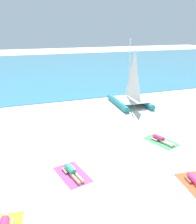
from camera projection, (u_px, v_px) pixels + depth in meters
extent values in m
plane|color=white|center=(80.00, 109.00, 19.21)|extent=(120.00, 120.00, 0.00)
cube|color=teal|center=(43.00, 67.00, 39.06)|extent=(120.00, 40.00, 0.05)
cylinder|color=teal|center=(118.00, 103.00, 19.95)|extent=(0.69, 4.12, 0.47)
cylinder|color=teal|center=(141.00, 101.00, 20.52)|extent=(0.69, 4.12, 0.47)
cube|color=silver|center=(131.00, 99.00, 19.97)|extent=(2.29, 2.74, 0.06)
cylinder|color=silver|center=(129.00, 69.00, 19.69)|extent=(0.10, 0.10, 4.89)
pyramid|color=white|center=(134.00, 73.00, 18.87)|extent=(0.18, 2.15, 4.10)
sphere|color=#D8AD84|center=(6.00, 217.00, 8.03)|extent=(0.22, 0.22, 0.22)
cylinder|color=#D8AD84|center=(12.00, 224.00, 7.86)|extent=(0.17, 0.46, 0.10)
cube|color=#D84C99|center=(72.00, 174.00, 10.61)|extent=(1.49, 2.09, 0.01)
cylinder|color=#3FB28C|center=(70.00, 169.00, 10.72)|extent=(0.43, 0.67, 0.30)
sphere|color=#D8AD84|center=(66.00, 165.00, 11.04)|extent=(0.22, 0.22, 0.22)
cylinder|color=#D8AD84|center=(75.00, 179.00, 10.18)|extent=(0.31, 0.79, 0.14)
cylinder|color=#D8AD84|center=(79.00, 177.00, 10.27)|extent=(0.31, 0.79, 0.14)
cylinder|color=#D8AD84|center=(65.00, 171.00, 10.76)|extent=(0.20, 0.46, 0.10)
cylinder|color=#D8AD84|center=(73.00, 168.00, 10.98)|extent=(0.20, 0.46, 0.10)
cylinder|color=#D83372|center=(195.00, 179.00, 10.01)|extent=(0.37, 0.65, 0.30)
sphere|color=#8C6647|center=(189.00, 174.00, 10.39)|extent=(0.22, 0.22, 0.22)
cylinder|color=#8C6647|center=(188.00, 180.00, 10.14)|extent=(0.15, 0.46, 0.10)
cube|color=#4CB266|center=(161.00, 142.00, 13.67)|extent=(1.60, 2.14, 0.01)
cylinder|color=#D83372|center=(159.00, 138.00, 13.77)|extent=(0.47, 0.68, 0.30)
sphere|color=beige|center=(153.00, 135.00, 14.08)|extent=(0.22, 0.22, 0.22)
cylinder|color=beige|center=(167.00, 144.00, 13.25)|extent=(0.36, 0.79, 0.14)
cylinder|color=beige|center=(169.00, 143.00, 13.36)|extent=(0.36, 0.79, 0.14)
cylinder|color=beige|center=(154.00, 139.00, 13.79)|extent=(0.23, 0.46, 0.10)
cylinder|color=beige|center=(159.00, 137.00, 14.04)|extent=(0.23, 0.46, 0.10)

